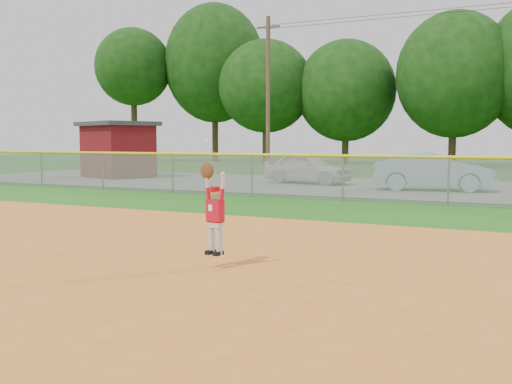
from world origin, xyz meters
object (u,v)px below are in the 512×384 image
(ballplayer, at_px, (214,209))
(utility_shed, at_px, (118,149))
(car_white_a, at_px, (307,168))
(car_blue, at_px, (432,171))

(ballplayer, bearing_deg, utility_shed, 132.24)
(car_white_a, bearing_deg, ballplayer, -156.30)
(car_blue, height_order, ballplayer, ballplayer)
(car_blue, distance_m, ballplayer, 15.66)
(car_white_a, xyz_separation_m, ballplayer, (4.58, -16.93, 0.23))
(car_white_a, xyz_separation_m, utility_shed, (-10.73, -0.07, 0.79))
(car_white_a, distance_m, utility_shed, 10.75)
(car_white_a, relative_size, car_blue, 0.90)
(car_white_a, xyz_separation_m, car_blue, (5.71, -1.31, 0.06))
(utility_shed, bearing_deg, car_blue, -4.31)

